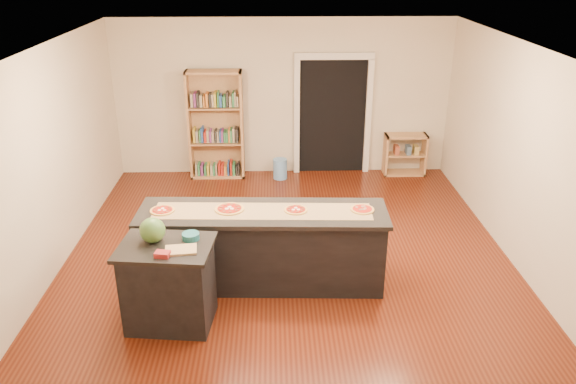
{
  "coord_description": "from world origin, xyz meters",
  "views": [
    {
      "loc": [
        -0.19,
        -6.38,
        3.88
      ],
      "look_at": [
        0.0,
        0.2,
        1.0
      ],
      "focal_mm": 35.0,
      "sensor_mm": 36.0,
      "label": 1
    }
  ],
  "objects_px": {
    "kitchen_island": "(263,247)",
    "waste_bin": "(280,169)",
    "bookshelf": "(216,125)",
    "side_counter": "(169,284)",
    "low_shelf": "(405,154)",
    "watermelon": "(152,230)"
  },
  "relations": [
    {
      "from": "waste_bin",
      "to": "bookshelf",
      "type": "bearing_deg",
      "value": 172.56
    },
    {
      "from": "bookshelf",
      "to": "kitchen_island",
      "type": "bearing_deg",
      "value": -76.3
    },
    {
      "from": "side_counter",
      "to": "watermelon",
      "type": "bearing_deg",
      "value": 152.83
    },
    {
      "from": "bookshelf",
      "to": "low_shelf",
      "type": "xyz_separation_m",
      "value": [
        3.44,
        0.01,
        -0.59
      ]
    },
    {
      "from": "low_shelf",
      "to": "waste_bin",
      "type": "bearing_deg",
      "value": -176.06
    },
    {
      "from": "bookshelf",
      "to": "side_counter",
      "type": "bearing_deg",
      "value": -91.83
    },
    {
      "from": "kitchen_island",
      "to": "low_shelf",
      "type": "height_order",
      "value": "kitchen_island"
    },
    {
      "from": "bookshelf",
      "to": "low_shelf",
      "type": "height_order",
      "value": "bookshelf"
    },
    {
      "from": "side_counter",
      "to": "low_shelf",
      "type": "height_order",
      "value": "side_counter"
    },
    {
      "from": "low_shelf",
      "to": "bookshelf",
      "type": "bearing_deg",
      "value": -179.84
    },
    {
      "from": "kitchen_island",
      "to": "bookshelf",
      "type": "xyz_separation_m",
      "value": [
        -0.88,
        3.61,
        0.47
      ]
    },
    {
      "from": "bookshelf",
      "to": "watermelon",
      "type": "bearing_deg",
      "value": -93.69
    },
    {
      "from": "kitchen_island",
      "to": "bookshelf",
      "type": "bearing_deg",
      "value": 105.97
    },
    {
      "from": "kitchen_island",
      "to": "bookshelf",
      "type": "distance_m",
      "value": 3.75
    },
    {
      "from": "kitchen_island",
      "to": "side_counter",
      "type": "xyz_separation_m",
      "value": [
        -1.02,
        -0.8,
        -0.0
      ]
    },
    {
      "from": "kitchen_island",
      "to": "low_shelf",
      "type": "xyz_separation_m",
      "value": [
        2.56,
        3.62,
        -0.12
      ]
    },
    {
      "from": "side_counter",
      "to": "bookshelf",
      "type": "xyz_separation_m",
      "value": [
        0.14,
        4.41,
        0.48
      ]
    },
    {
      "from": "side_counter",
      "to": "bookshelf",
      "type": "distance_m",
      "value": 4.44
    },
    {
      "from": "kitchen_island",
      "to": "waste_bin",
      "type": "height_order",
      "value": "kitchen_island"
    },
    {
      "from": "side_counter",
      "to": "waste_bin",
      "type": "xyz_separation_m",
      "value": [
        1.28,
        4.26,
        -0.31
      ]
    },
    {
      "from": "low_shelf",
      "to": "watermelon",
      "type": "distance_m",
      "value": 5.75
    },
    {
      "from": "side_counter",
      "to": "bookshelf",
      "type": "bearing_deg",
      "value": 94.2
    }
  ]
}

